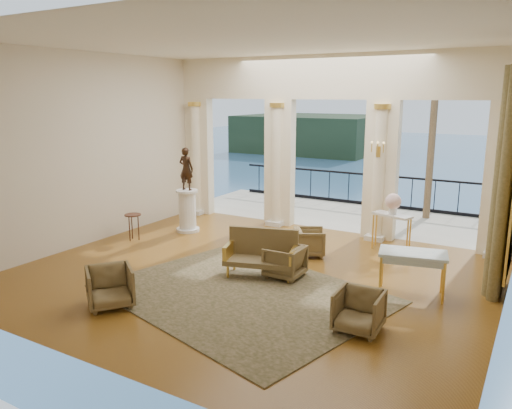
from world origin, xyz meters
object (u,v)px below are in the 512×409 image
Objects in this scene: game_table at (413,256)px; armchair_b at (359,309)px; armchair_d at (309,241)px; armchair_c at (285,260)px; side_table at (133,218)px; console_table at (392,220)px; settee at (262,253)px; statue at (186,169)px; pedestal at (187,211)px; armchair_a at (110,285)px.

armchair_b is at bearing -113.36° from game_table.
armchair_c is at bearing 156.62° from armchair_d.
armchair_c is 1.51m from armchair_d.
armchair_c is at bearing -5.19° from side_table.
armchair_c is 0.74× the size of console_table.
armchair_c is 0.48m from settee.
statue is 1.15× the size of console_table.
statue is (0.00, 0.00, 1.12)m from pedestal.
statue is (-3.59, 0.22, 1.32)m from armchair_d.
armchair_d is (-0.15, 1.50, -0.02)m from armchair_c.
game_table is 1.15× the size of pedestal.
game_table is 2.68m from console_table.
armchair_a is 1.16× the size of side_table.
armchair_a is 6.44m from console_table.
side_table is at bearing 75.46° from armchair_a.
armchair_c is 0.64× the size of pedestal.
statue reaches higher than game_table.
armchair_a is at bearing -156.81° from game_table.
side_table is (-6.76, 0.02, -0.16)m from game_table.
armchair_c reaches higher than side_table.
armchair_c is at bearing -96.94° from console_table.
statue is at bearing 149.02° from armchair_b.
console_table reaches higher than side_table.
settee is (-0.45, -0.13, 0.11)m from armchair_c.
settee is 3.97m from statue.
settee reaches higher than armchair_c.
armchair_b is at bearing -35.17° from armchair_a.
settee is 1.38× the size of statue.
statue reaches higher than side_table.
console_table is (5.05, 1.12, -0.95)m from statue.
pedestal is 1.00× the size of statue.
armchair_c reaches higher than armchair_d.
armchair_d is at bearing -3.57° from pedestal.
armchair_a is 4.14m from armchair_b.
armchair_b is at bearing -28.94° from pedestal.
pedestal is at bearing 63.71° from side_table.
statue is 5.26m from console_table.
game_table is at bearing 77.31° from armchair_b.
console_table is 6.21m from side_table.
pedestal is (-1.82, 4.44, 0.15)m from armchair_a.
armchair_d is 1.04× the size of side_table.
game_table is 6.25m from pedestal.
armchair_c is at bearing 151.39° from statue.
armchair_b is 0.99× the size of armchair_c.
console_table is (3.23, 5.56, 0.32)m from armchair_a.
armchair_b is 1.04× the size of armchair_d.
console_table is at bearing 23.18° from side_table.
game_table reaches higher than armchair_d.
statue reaches higher than settee.
settee is 2.86m from game_table.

